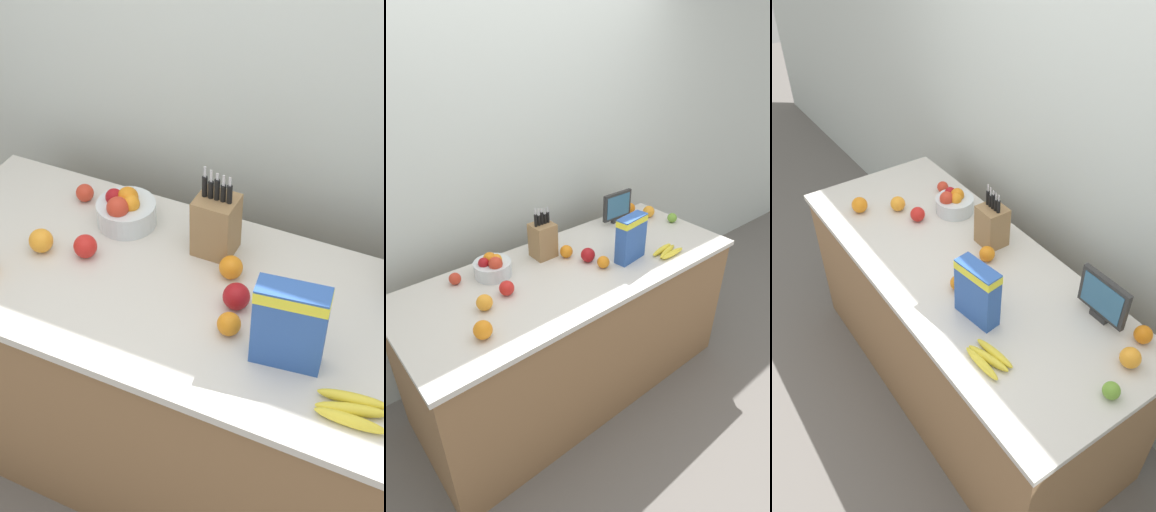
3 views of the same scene
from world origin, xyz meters
The scene contains 13 objects.
ground_plane centered at (0.00, 0.00, 0.00)m, with size 14.00×14.00×0.00m, color slate.
wall_back centered at (0.00, 0.62, 1.30)m, with size 9.00×0.06×2.60m.
counter centered at (0.00, 0.00, 0.45)m, with size 2.01×0.81×0.90m.
knife_block centered at (-0.05, 0.22, 1.01)m, with size 0.13×0.12×0.32m.
cereal_box centered at (0.32, -0.14, 1.05)m, with size 0.21×0.11×0.27m.
fruit_bowl centered at (-0.39, 0.22, 0.96)m, with size 0.21×0.21×0.13m.
banana_bunch centered at (0.54, -0.24, 0.92)m, with size 0.21×0.12×0.03m.
apple_near_bananas centered at (0.11, 0.00, 0.95)m, with size 0.08×0.08×0.08m, color #A31419.
apple_rightmost centered at (-0.59, 0.27, 0.94)m, with size 0.06×0.06×0.06m, color red.
apple_front centered at (-0.42, 0.01, 0.94)m, with size 0.08×0.08×0.08m, color red.
orange_back_center centered at (0.04, 0.12, 0.94)m, with size 0.08×0.08×0.08m, color orange.
orange_front_center centered at (-0.57, -0.03, 0.94)m, with size 0.08×0.08×0.08m, color orange.
orange_mid_right centered at (0.13, -0.11, 0.94)m, with size 0.07×0.07×0.07m, color orange.
Camera 1 is at (0.64, -1.44, 2.44)m, focal length 50.00 mm.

